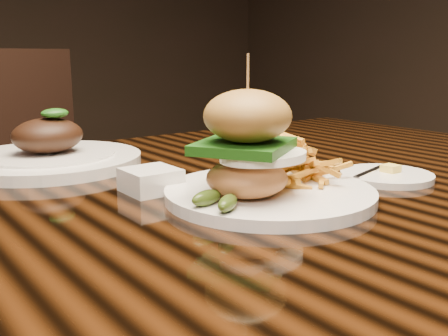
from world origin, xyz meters
TOP-DOWN VIEW (x-y plane):
  - dining_table at (0.00, 0.00)m, footprint 1.60×0.90m
  - burger_plate at (0.07, -0.11)m, footprint 0.28×0.28m
  - side_saucer at (0.29, -0.14)m, footprint 0.14×0.14m
  - ramekin at (-0.03, 0.01)m, footprint 0.08×0.08m
  - far_dish at (-0.09, 0.27)m, footprint 0.31×0.31m
  - chair_far at (0.08, 0.88)m, footprint 0.60×0.60m

SIDE VIEW (x-z plane):
  - chair_far at x=0.08m, z-range 0.06..1.01m
  - dining_table at x=0.00m, z-range 0.30..1.05m
  - side_saucer at x=0.29m, z-range 0.74..0.77m
  - ramekin at x=-0.03m, z-range 0.75..0.78m
  - far_dish at x=-0.09m, z-range 0.72..0.82m
  - burger_plate at x=0.07m, z-range 0.70..0.89m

